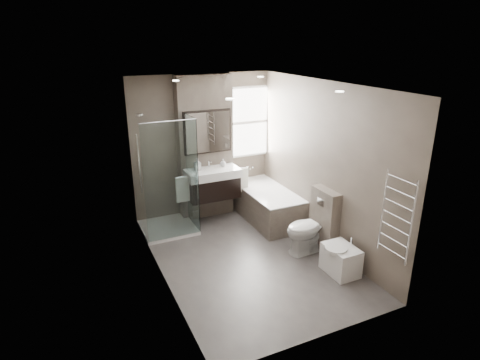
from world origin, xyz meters
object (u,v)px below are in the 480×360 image
bathtub (267,203)px  vanity (213,183)px  toilet (310,228)px  bidet (340,259)px

bathtub → vanity: bearing=160.6°
vanity → bathtub: size_ratio=0.59×
vanity → bathtub: 1.07m
toilet → bidet: bearing=-0.2°
bidet → bathtub: bearing=92.5°
toilet → bidet: 0.74m
vanity → bathtub: vanity is taller
toilet → bathtub: bearing=178.2°
toilet → vanity: bearing=-153.2°
vanity → bidet: 2.62m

